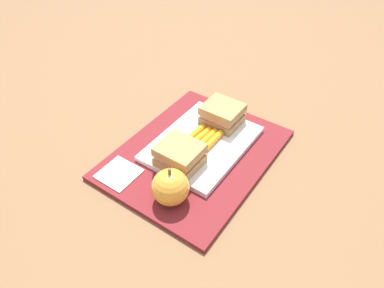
# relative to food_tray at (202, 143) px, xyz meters

# --- Properties ---
(ground_plane) EXTENTS (2.40, 2.40, 0.00)m
(ground_plane) POSITION_rel_food_tray_xyz_m (0.03, 0.00, -0.02)
(ground_plane) COLOR brown
(lunchbag_mat) EXTENTS (0.36, 0.28, 0.01)m
(lunchbag_mat) POSITION_rel_food_tray_xyz_m (0.03, 0.00, -0.01)
(lunchbag_mat) COLOR maroon
(lunchbag_mat) RESTS_ON ground_plane
(food_tray) EXTENTS (0.23, 0.17, 0.01)m
(food_tray) POSITION_rel_food_tray_xyz_m (0.00, 0.00, 0.00)
(food_tray) COLOR white
(food_tray) RESTS_ON lunchbag_mat
(sandwich_half_left) EXTENTS (0.07, 0.08, 0.04)m
(sandwich_half_left) POSITION_rel_food_tray_xyz_m (-0.08, 0.00, 0.03)
(sandwich_half_left) COLOR #9E7A4C
(sandwich_half_left) RESTS_ON food_tray
(sandwich_half_right) EXTENTS (0.07, 0.08, 0.04)m
(sandwich_half_right) POSITION_rel_food_tray_xyz_m (0.08, 0.00, 0.03)
(sandwich_half_right) COLOR #9E7A4C
(sandwich_half_right) RESTS_ON food_tray
(carrot_sticks_bundle) EXTENTS (0.08, 0.06, 0.02)m
(carrot_sticks_bundle) POSITION_rel_food_tray_xyz_m (-0.00, 0.00, 0.01)
(carrot_sticks_bundle) COLOR orange
(carrot_sticks_bundle) RESTS_ON food_tray
(apple) EXTENTS (0.07, 0.07, 0.08)m
(apple) POSITION_rel_food_tray_xyz_m (0.15, 0.03, 0.03)
(apple) COLOR gold
(apple) RESTS_ON lunchbag_mat
(paper_napkin) EXTENTS (0.07, 0.07, 0.00)m
(paper_napkin) POSITION_rel_food_tray_xyz_m (0.16, -0.09, -0.00)
(paper_napkin) COLOR white
(paper_napkin) RESTS_ON lunchbag_mat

